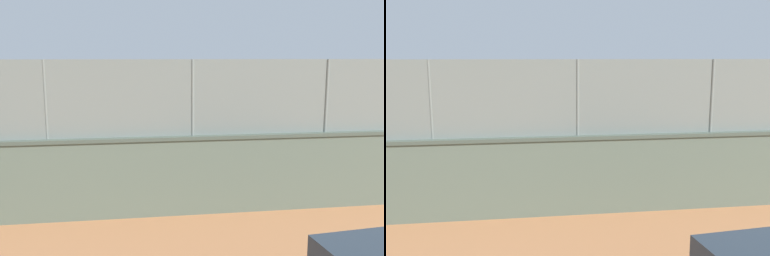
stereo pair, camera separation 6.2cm
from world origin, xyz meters
TOP-DOWN VIEW (x-y plane):
  - ground_plane at (0.00, 0.00)m, footprint 260.00×260.00m
  - perimeter_wall at (2.92, 9.90)m, footprint 31.71×0.51m
  - fence_panel_on_wall at (2.92, 9.90)m, footprint 31.15×0.17m
  - player_foreground_swinging at (3.42, 0.74)m, footprint 0.96×0.95m
  - player_near_wall_returning at (0.43, -1.03)m, footprint 1.17×0.79m
  - player_crossing_court at (1.90, 4.19)m, footprint 0.76×1.23m
  - sports_ball at (4.64, 2.57)m, footprint 0.16×0.16m
  - spare_ball_by_wall at (0.26, 8.13)m, footprint 0.14×0.14m

SIDE VIEW (x-z plane):
  - ground_plane at x=0.00m, z-range 0.00..0.00m
  - spare_ball_by_wall at x=0.26m, z-range 0.00..0.14m
  - sports_ball at x=4.64m, z-range 0.00..0.16m
  - perimeter_wall at x=2.92m, z-range 0.01..1.80m
  - player_crossing_court at x=1.90m, z-range 0.15..1.80m
  - player_foreground_swinging at x=3.42m, z-range 0.16..1.86m
  - player_near_wall_returning at x=0.43m, z-range 0.16..1.87m
  - fence_panel_on_wall at x=2.92m, z-range 1.79..3.47m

